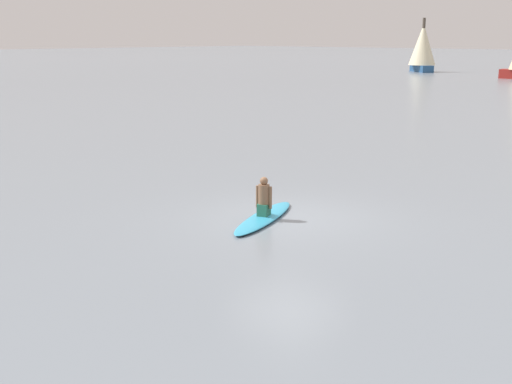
# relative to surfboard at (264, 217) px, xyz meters

# --- Properties ---
(ground_plane) EXTENTS (400.00, 400.00, 0.00)m
(ground_plane) POSITION_rel_surfboard_xyz_m (-0.33, -0.52, -0.05)
(ground_plane) COLOR gray
(surfboard) EXTENTS (1.80, 3.25, 0.11)m
(surfboard) POSITION_rel_surfboard_xyz_m (0.00, 0.00, 0.00)
(surfboard) COLOR #339EC6
(surfboard) RESTS_ON ground
(person_paddler) EXTENTS (0.41, 0.38, 0.94)m
(person_paddler) POSITION_rel_surfboard_xyz_m (-0.00, 0.00, 0.48)
(person_paddler) COLOR #26664C
(person_paddler) RESTS_ON surfboard
(sailboat_distant) EXTENTS (4.53, 4.53, 6.39)m
(sailboat_distant) POSITION_rel_surfboard_xyz_m (31.55, -61.70, 2.96)
(sailboat_distant) COLOR navy
(sailboat_distant) RESTS_ON ground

